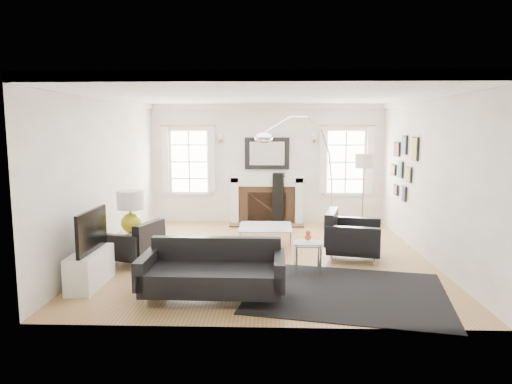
{
  "coord_description": "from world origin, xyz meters",
  "views": [
    {
      "loc": [
        0.08,
        -7.83,
        2.17
      ],
      "look_at": [
        -0.18,
        0.3,
        1.08
      ],
      "focal_mm": 32.0,
      "sensor_mm": 36.0,
      "label": 1
    }
  ],
  "objects_px": {
    "gourd_lamp": "(131,209)",
    "sofa": "(214,273)",
    "armchair_right": "(350,237)",
    "armchair_left": "(135,244)",
    "arc_floor_lamp": "(300,168)",
    "coffee_table": "(265,228)",
    "fireplace": "(267,201)"
  },
  "relations": [
    {
      "from": "coffee_table",
      "to": "armchair_left",
      "type": "bearing_deg",
      "value": -154.83
    },
    {
      "from": "arc_floor_lamp",
      "to": "sofa",
      "type": "bearing_deg",
      "value": -109.9
    },
    {
      "from": "fireplace",
      "to": "armchair_left",
      "type": "xyz_separation_m",
      "value": [
        -2.14,
        -3.37,
        -0.22
      ]
    },
    {
      "from": "sofa",
      "to": "armchair_right",
      "type": "xyz_separation_m",
      "value": [
        2.11,
        1.91,
        0.04
      ]
    },
    {
      "from": "gourd_lamp",
      "to": "sofa",
      "type": "bearing_deg",
      "value": -44.35
    },
    {
      "from": "sofa",
      "to": "gourd_lamp",
      "type": "relative_size",
      "value": 2.7
    },
    {
      "from": "armchair_left",
      "to": "gourd_lamp",
      "type": "height_order",
      "value": "gourd_lamp"
    },
    {
      "from": "armchair_right",
      "to": "gourd_lamp",
      "type": "height_order",
      "value": "gourd_lamp"
    },
    {
      "from": "sofa",
      "to": "armchair_left",
      "type": "xyz_separation_m",
      "value": [
        -1.49,
        1.5,
        -0.0
      ]
    },
    {
      "from": "armchair_left",
      "to": "arc_floor_lamp",
      "type": "relative_size",
      "value": 0.41
    },
    {
      "from": "coffee_table",
      "to": "gourd_lamp",
      "type": "relative_size",
      "value": 1.39
    },
    {
      "from": "armchair_right",
      "to": "coffee_table",
      "type": "height_order",
      "value": "armchair_right"
    },
    {
      "from": "fireplace",
      "to": "sofa",
      "type": "xyz_separation_m",
      "value": [
        -0.66,
        -4.87,
        -0.21
      ]
    },
    {
      "from": "sofa",
      "to": "arc_floor_lamp",
      "type": "xyz_separation_m",
      "value": [
        1.36,
        3.76,
        1.07
      ]
    },
    {
      "from": "gourd_lamp",
      "to": "arc_floor_lamp",
      "type": "height_order",
      "value": "arc_floor_lamp"
    },
    {
      "from": "gourd_lamp",
      "to": "coffee_table",
      "type": "bearing_deg",
      "value": 24.44
    },
    {
      "from": "armchair_right",
      "to": "coffee_table",
      "type": "relative_size",
      "value": 1.22
    },
    {
      "from": "fireplace",
      "to": "arc_floor_lamp",
      "type": "xyz_separation_m",
      "value": [
        0.7,
        -1.11,
        0.86
      ]
    },
    {
      "from": "coffee_table",
      "to": "gourd_lamp",
      "type": "distance_m",
      "value": 2.47
    },
    {
      "from": "armchair_right",
      "to": "gourd_lamp",
      "type": "distance_m",
      "value": 3.71
    },
    {
      "from": "coffee_table",
      "to": "fireplace",
      "type": "bearing_deg",
      "value": 89.85
    },
    {
      "from": "sofa",
      "to": "armchair_left",
      "type": "height_order",
      "value": "sofa"
    },
    {
      "from": "sofa",
      "to": "coffee_table",
      "type": "xyz_separation_m",
      "value": [
        0.65,
        2.5,
        0.06
      ]
    },
    {
      "from": "coffee_table",
      "to": "gourd_lamp",
      "type": "height_order",
      "value": "gourd_lamp"
    },
    {
      "from": "fireplace",
      "to": "arc_floor_lamp",
      "type": "height_order",
      "value": "arc_floor_lamp"
    },
    {
      "from": "fireplace",
      "to": "coffee_table",
      "type": "relative_size",
      "value": 1.77
    },
    {
      "from": "fireplace",
      "to": "gourd_lamp",
      "type": "relative_size",
      "value": 2.45
    },
    {
      "from": "coffee_table",
      "to": "gourd_lamp",
      "type": "xyz_separation_m",
      "value": [
        -2.19,
        -1.0,
        0.52
      ]
    },
    {
      "from": "armchair_left",
      "to": "gourd_lamp",
      "type": "bearing_deg",
      "value": 172.57
    },
    {
      "from": "sofa",
      "to": "arc_floor_lamp",
      "type": "height_order",
      "value": "arc_floor_lamp"
    },
    {
      "from": "armchair_right",
      "to": "arc_floor_lamp",
      "type": "relative_size",
      "value": 0.45
    },
    {
      "from": "coffee_table",
      "to": "armchair_right",
      "type": "bearing_deg",
      "value": -22.22
    }
  ]
}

